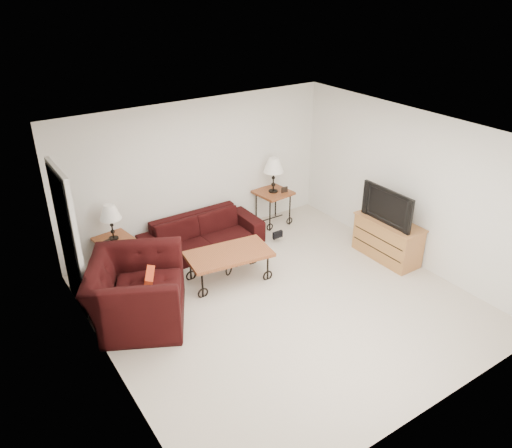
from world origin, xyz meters
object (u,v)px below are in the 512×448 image
Objects in this scene: armchair at (137,292)px; backpack at (274,231)px; side_table_right at (273,207)px; side_table_left at (116,255)px; lamp_left at (111,222)px; lamp_right at (273,175)px; sofa at (202,234)px; tv_stand at (387,239)px; television at (391,205)px; coffee_table at (229,266)px.

armchair is 3.64× the size of backpack.
side_table_right is 1.72× the size of backpack.
side_table_left is 1.00× the size of lamp_left.
armchair is 3.01m from backpack.
side_table_right is at bearing -0.00° from lamp_left.
armchair is at bearing -156.85° from lamp_right.
tv_stand is (2.46, -1.93, 0.04)m from sofa.
tv_stand is (3.92, -2.11, -0.53)m from lamp_left.
tv_stand is 0.64m from television.
backpack is at bearing -46.71° from armchair.
coffee_table is at bearing -151.32° from backpack.
lamp_left is at bearing 0.00° from side_table_left.
armchair is (-3.26, -1.39, 0.12)m from side_table_right.
tv_stand is (2.55, -0.88, 0.10)m from coffee_table.
coffee_table is (-1.71, -1.23, -0.09)m from side_table_right.
armchair is 4.18m from television.
lamp_left is at bearing 172.96° from sofa.
lamp_right is (0.00, 0.00, 0.66)m from side_table_right.
lamp_right is 1.05m from backpack.
backpack is at bearing -123.10° from side_table_right.
armchair is 4.17m from tv_stand.
television is 2.67× the size of backpack.
tv_stand is at bearing -28.30° from lamp_left.
sofa is 3.18m from television.
lamp_right is 0.51× the size of coffee_table.
lamp_left reaches higher than tv_stand.
backpack is at bearing -123.10° from lamp_right.
side_table_right is at bearing -39.43° from armchair.
backpack is (2.70, -0.57, -0.68)m from lamp_left.
side_table_right is at bearing 59.45° from backpack.
armchair is at bearing -143.55° from sofa.
coffee_table reaches higher than backpack.
sofa is 1.31m from backpack.
lamp_right is 0.58× the size of tv_stand.
backpack is at bearing -11.98° from side_table_left.
side_table_left is 4.49m from television.
backpack is at bearing -17.56° from sofa.
lamp_left reaches higher than side_table_right.
tv_stand is 1.12× the size of television.
coffee_table is at bearing -95.01° from sofa.
sofa is 1.05m from coffee_table.
side_table_left is 0.58m from lamp_left.
side_table_left is 4.45m from tv_stand.
side_table_right reaches higher than sofa.
television is 2.10m from backpack.
side_table_right is 0.58× the size of tv_stand.
coffee_table is at bearing -144.30° from side_table_right.
lamp_left is 0.57× the size of television.
sofa reaches higher than coffee_table.
side_table_right is 1.13× the size of lamp_left.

